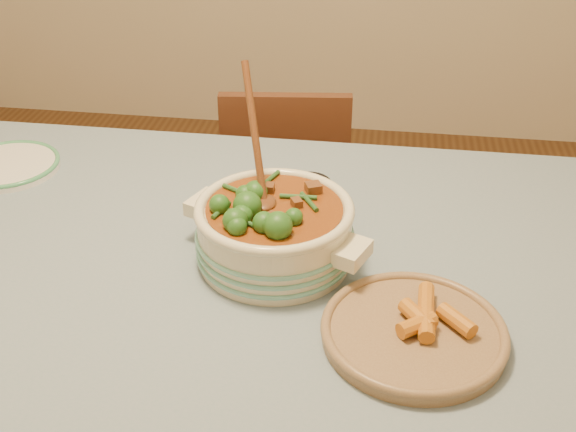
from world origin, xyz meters
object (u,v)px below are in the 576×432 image
at_px(chair_far, 286,186).
at_px(fried_plate, 414,330).
at_px(dining_table, 239,296).
at_px(stew_casserole, 274,226).
at_px(white_plate, 8,165).
at_px(condiment_bowl, 309,191).

bearing_deg(chair_far, fried_plate, 103.09).
bearing_deg(fried_plate, chair_far, 109.77).
xyz_separation_m(dining_table, fried_plate, (0.34, -0.19, 0.11)).
xyz_separation_m(stew_casserole, fried_plate, (0.27, -0.20, -0.05)).
xyz_separation_m(dining_table, white_plate, (-0.61, 0.28, 0.10)).
relative_size(stew_casserole, condiment_bowl, 3.75).
distance_m(dining_table, condiment_bowl, 0.29).
bearing_deg(stew_casserole, dining_table, -171.82).
relative_size(stew_casserole, fried_plate, 1.23).
height_order(dining_table, white_plate, white_plate).
bearing_deg(fried_plate, dining_table, 151.23).
relative_size(stew_casserole, white_plate, 1.48).
bearing_deg(stew_casserole, chair_far, 96.76).
distance_m(fried_plate, chair_far, 1.12).
relative_size(stew_casserole, chair_far, 0.48).
relative_size(condiment_bowl, fried_plate, 0.33).
bearing_deg(chair_far, stew_casserole, 90.09).
relative_size(dining_table, stew_casserole, 4.39).
bearing_deg(chair_far, white_plate, 35.86).
xyz_separation_m(condiment_bowl, chair_far, (-0.14, 0.59, -0.33)).
bearing_deg(fried_plate, stew_casserole, 143.67).
relative_size(fried_plate, chair_far, 0.39).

